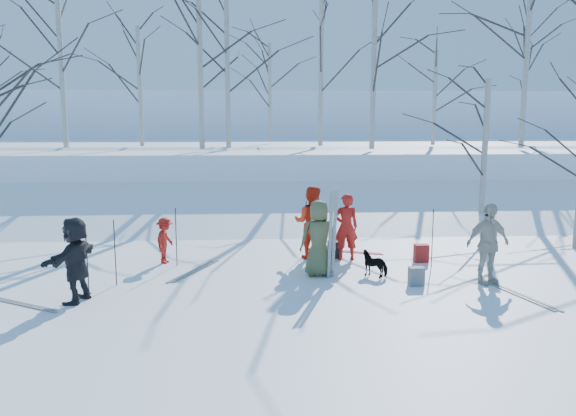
{
  "coord_description": "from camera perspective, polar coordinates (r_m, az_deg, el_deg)",
  "views": [
    {
      "loc": [
        -0.77,
        -11.23,
        3.35
      ],
      "look_at": [
        0.0,
        1.5,
        1.3
      ],
      "focal_mm": 35.0,
      "sensor_mm": 36.0,
      "label": 1
    }
  ],
  "objects": [
    {
      "name": "far_hill",
      "position": [
        49.26,
        -2.58,
        7.54
      ],
      "size": [
        90.0,
        30.0,
        6.0
      ],
      "primitive_type": "cube",
      "color": "white",
      "rests_on": "ground"
    },
    {
      "name": "birch_plateau_j",
      "position": [
        21.58,
        8.69,
        13.73
      ],
      "size": [
        4.69,
        4.69,
        5.84
      ],
      "primitive_type": null,
      "color": "silver",
      "rests_on": "snow_plateau"
    },
    {
      "name": "birch_plateau_g",
      "position": [
        24.08,
        23.09,
        14.17
      ],
      "size": [
        5.59,
        5.59,
        7.13
      ],
      "primitive_type": null,
      "color": "silver",
      "rests_on": "snow_plateau"
    },
    {
      "name": "ski_pole_f",
      "position": [
        13.06,
        -11.3,
        -2.89
      ],
      "size": [
        0.02,
        0.02,
        1.34
      ],
      "primitive_type": "cylinder",
      "color": "black",
      "rests_on": "ground"
    },
    {
      "name": "snow_plateau",
      "position": [
        28.34,
        -1.89,
        4.36
      ],
      "size": [
        70.0,
        18.0,
        2.2
      ],
      "primitive_type": "cube",
      "color": "white",
      "rests_on": "ground"
    },
    {
      "name": "skier_redor_behind",
      "position": [
        13.46,
        2.38,
        -1.48
      ],
      "size": [
        1.01,
        0.88,
        1.75
      ],
      "primitive_type": "imported",
      "rotation": [
        0.0,
        0.0,
        2.85
      ],
      "color": "red",
      "rests_on": "ground"
    },
    {
      "name": "skier_red_seated",
      "position": [
        13.38,
        -12.38,
        -3.22
      ],
      "size": [
        0.56,
        0.77,
        1.08
      ],
      "primitive_type": "imported",
      "rotation": [
        0.0,
        0.0,
        1.32
      ],
      "color": "#B51710",
      "rests_on": "ground"
    },
    {
      "name": "ski_pole_d",
      "position": [
        14.0,
        3.48,
        -1.92
      ],
      "size": [
        0.02,
        0.02,
        1.34
      ],
      "primitive_type": "cylinder",
      "color": "black",
      "rests_on": "ground"
    },
    {
      "name": "skier_grey_west",
      "position": [
        11.0,
        -20.78,
        -4.92
      ],
      "size": [
        0.86,
        1.54,
        1.58
      ],
      "primitive_type": "imported",
      "rotation": [
        0.0,
        0.0,
        4.43
      ],
      "color": "black",
      "rests_on": "ground"
    },
    {
      "name": "backpack_red",
      "position": [
        13.58,
        13.38,
        -4.49
      ],
      "size": [
        0.32,
        0.22,
        0.42
      ],
      "primitive_type": "cube",
      "color": "maroon",
      "rests_on": "ground"
    },
    {
      "name": "ski_pole_a",
      "position": [
        13.84,
        1.84,
        -2.04
      ],
      "size": [
        0.02,
        0.02,
        1.34
      ],
      "primitive_type": "cylinder",
      "color": "black",
      "rests_on": "ground"
    },
    {
      "name": "birch_plateau_b",
      "position": [
        25.34,
        14.67,
        10.79
      ],
      "size": [
        3.43,
        3.43,
        4.04
      ],
      "primitive_type": null,
      "color": "silver",
      "rests_on": "snow_plateau"
    },
    {
      "name": "ski_pair_d",
      "position": [
        11.68,
        22.6,
        -8.21
      ],
      "size": [
        1.16,
        2.0,
        0.02
      ],
      "primitive_type": null,
      "rotation": [
        0.0,
        0.0,
        0.26
      ],
      "color": "silver",
      "rests_on": "ground"
    },
    {
      "name": "birch_edge_e",
      "position": [
        18.24,
        19.34,
        5.18
      ],
      "size": [
        3.76,
        3.76,
        4.52
      ],
      "primitive_type": null,
      "color": "silver",
      "rests_on": "ground"
    },
    {
      "name": "ground",
      "position": [
        11.75,
        0.44,
        -7.44
      ],
      "size": [
        120.0,
        120.0,
        0.0
      ],
      "primitive_type": "plane",
      "color": "white",
      "rests_on": "ground"
    },
    {
      "name": "ski_pair_a",
      "position": [
        12.63,
        -9.53,
        -6.34
      ],
      "size": [
        1.67,
        2.05,
        0.02
      ],
      "primitive_type": null,
      "rotation": [
        0.0,
        0.0,
        -0.44
      ],
      "color": "silver",
      "rests_on": "ground"
    },
    {
      "name": "birch_plateau_c",
      "position": [
        27.87,
        -1.86,
        11.59
      ],
      "size": [
        3.9,
        3.9,
        4.71
      ],
      "primitive_type": null,
      "color": "silver",
      "rests_on": "snow_plateau"
    },
    {
      "name": "ski_pole_e",
      "position": [
        11.52,
        -19.74,
        -4.87
      ],
      "size": [
        0.02,
        0.02,
        1.34
      ],
      "primitive_type": "cylinder",
      "color": "black",
      "rests_on": "ground"
    },
    {
      "name": "birch_plateau_i",
      "position": [
        29.71,
        22.95,
        11.71
      ],
      "size": [
        4.6,
        4.6,
        5.72
      ],
      "primitive_type": null,
      "color": "silver",
      "rests_on": "snow_plateau"
    },
    {
      "name": "birch_plateau_d",
      "position": [
        22.28,
        -6.18,
        13.85
      ],
      "size": [
        4.81,
        4.81,
        6.02
      ],
      "primitive_type": null,
      "color": "silver",
      "rests_on": "snow_plateau"
    },
    {
      "name": "skier_red_north",
      "position": [
        13.38,
        5.91,
        -1.92
      ],
      "size": [
        0.59,
        0.4,
        1.59
      ],
      "primitive_type": "imported",
      "rotation": [
        0.0,
        0.0,
        3.17
      ],
      "color": "#B51710",
      "rests_on": "ground"
    },
    {
      "name": "ski_pair_b",
      "position": [
        14.33,
        5.75,
        -4.4
      ],
      "size": [
        1.42,
        2.03,
        0.02
      ],
      "primitive_type": null,
      "rotation": [
        0.0,
        0.0,
        1.22
      ],
      "color": "#B4192E",
      "rests_on": "ground"
    },
    {
      "name": "birch_plateau_f",
      "position": [
        21.4,
        -8.9,
        14.3
      ],
      "size": [
        4.97,
        4.97,
        6.25
      ],
      "primitive_type": null,
      "color": "silver",
      "rests_on": "snow_plateau"
    },
    {
      "name": "ski_pair_c",
      "position": [
        11.47,
        -25.64,
        -8.73
      ],
      "size": [
        1.86,
        2.08,
        0.02
      ],
      "primitive_type": null,
      "rotation": [
        0.0,
        0.0,
        1.04
      ],
      "color": "silver",
      "rests_on": "ground"
    },
    {
      "name": "skier_cream_east",
      "position": [
        12.09,
        19.63,
        -3.43
      ],
      "size": [
        1.05,
        0.63,
        1.67
      ],
      "primitive_type": "imported",
      "rotation": [
        0.0,
        0.0,
        0.24
      ],
      "color": "beige",
      "rests_on": "ground"
    },
    {
      "name": "skier_olive_center",
      "position": [
        11.98,
        3.15,
        -3.07
      ],
      "size": [
        0.84,
        0.59,
        1.64
      ],
      "primitive_type": "imported",
      "rotation": [
        0.0,
        0.0,
        3.23
      ],
      "color": "#4B5231",
      "rests_on": "ground"
    },
    {
      "name": "ski_pole_c",
      "position": [
        11.83,
        -17.16,
        -4.38
      ],
      "size": [
        0.02,
        0.02,
        1.34
      ],
      "primitive_type": "cylinder",
      "color": "black",
      "rests_on": "ground"
    },
    {
      "name": "dog",
      "position": [
        12.21,
        8.85,
        -5.59
      ],
      "size": [
        0.68,
        0.62,
        0.54
      ],
      "primitive_type": "imported",
      "rotation": [
        0.0,
        0.0,
        4.05
      ],
      "color": "black",
      "rests_on": "ground"
    },
    {
      "name": "birch_plateau_a",
      "position": [
        23.86,
        3.37,
        13.94
      ],
      "size": [
        5.02,
        5.02,
        6.32
      ],
      "primitive_type": null,
      "color": "silver",
      "rests_on": "snow_plateau"
    },
    {
      "name": "birch_plateau_e",
      "position": [
        24.19,
        -14.81,
        11.81
      ],
      "size": [
        3.97,
        3.97,
        4.82
      ],
      "primitive_type": null,
      "color": "silver",
      "rests_on": "snow_plateau"
    },
    {
      "name": "ski_pole_b",
      "position": [
        13.04,
        14.46,
        -3.03
      ],
      "size": [
        0.02,
        0.02,
        1.34
      ],
      "primitive_type": "cylinder",
      "color": "black",
      "rests_on": "ground"
    },
    {
      "name": "birch_plateau_k",
      "position": [
        24.08,
        -22.04,
        13.3
      ],
      "size": [
        5.04,
        5.04,
        6.35
      ],
      "primitive_type": null,
      "color": "silver",
      "rests_on": "snow_plateau"
    },
    {
      "name": "backpack_grey",
      "position": [
        11.69,
        12.9,
        -6.79
      ],
      "size": [
        0.3,
        0.2,
        0.38
      ],
      "primitive_type": "cube",
      "color": "slate",
      "rests_on": "ground"
    },
    {
      "name": "snow_ramp",
      "position": [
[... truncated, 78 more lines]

